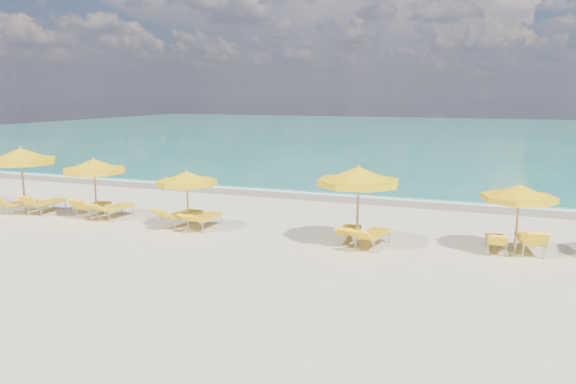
% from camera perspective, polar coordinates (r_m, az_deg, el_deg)
% --- Properties ---
extents(ground_plane, '(120.00, 120.00, 0.00)m').
position_cam_1_polar(ground_plane, '(18.48, -1.68, -4.43)').
color(ground_plane, beige).
extents(ocean, '(120.00, 80.00, 0.30)m').
position_cam_1_polar(ocean, '(65.02, 15.04, 5.66)').
color(ocean, '#147465').
rests_on(ocean, ground).
extents(wet_sand_band, '(120.00, 2.60, 0.01)m').
position_cam_1_polar(wet_sand_band, '(25.30, 4.83, -0.49)').
color(wet_sand_band, tan).
rests_on(wet_sand_band, ground).
extents(foam_line, '(120.00, 1.20, 0.03)m').
position_cam_1_polar(foam_line, '(26.05, 5.33, -0.19)').
color(foam_line, white).
rests_on(foam_line, ground).
extents(whitecap_near, '(14.00, 0.36, 0.05)m').
position_cam_1_polar(whitecap_near, '(36.20, 0.00, 2.74)').
color(whitecap_near, white).
rests_on(whitecap_near, ground).
extents(whitecap_far, '(18.00, 0.30, 0.05)m').
position_cam_1_polar(whitecap_far, '(40.75, 22.51, 2.80)').
color(whitecap_far, white).
rests_on(whitecap_far, ground).
extents(umbrella_1, '(3.20, 3.20, 2.62)m').
position_cam_1_polar(umbrella_1, '(23.51, -25.49, 3.26)').
color(umbrella_1, tan).
rests_on(umbrella_1, ground).
extents(umbrella_2, '(2.90, 2.90, 2.29)m').
position_cam_1_polar(umbrella_2, '(21.70, -19.12, 2.45)').
color(umbrella_2, tan).
rests_on(umbrella_2, ground).
extents(umbrella_3, '(2.46, 2.46, 2.08)m').
position_cam_1_polar(umbrella_3, '(19.16, -10.24, 1.35)').
color(umbrella_3, tan).
rests_on(umbrella_3, ground).
extents(umbrella_4, '(3.09, 3.09, 2.52)m').
position_cam_1_polar(umbrella_4, '(16.81, 7.16, 1.52)').
color(umbrella_4, tan).
rests_on(umbrella_4, ground).
extents(umbrella_5, '(2.24, 2.24, 2.12)m').
position_cam_1_polar(umbrella_5, '(17.20, 22.42, -0.14)').
color(umbrella_5, tan).
rests_on(umbrella_5, ground).
extents(lounger_1_left, '(0.70, 1.74, 0.80)m').
position_cam_1_polar(lounger_1_left, '(24.29, -25.67, -1.40)').
color(lounger_1_left, '#A5A8AD').
rests_on(lounger_1_left, ground).
extents(lounger_1_right, '(0.68, 1.94, 0.88)m').
position_cam_1_polar(lounger_1_right, '(23.82, -23.30, -1.37)').
color(lounger_1_right, '#A5A8AD').
rests_on(lounger_1_right, ground).
extents(lounger_2_left, '(0.76, 1.90, 0.86)m').
position_cam_1_polar(lounger_2_left, '(22.55, -19.19, -1.73)').
color(lounger_2_left, '#A5A8AD').
rests_on(lounger_2_left, ground).
extents(lounger_2_right, '(0.83, 2.00, 0.77)m').
position_cam_1_polar(lounger_2_right, '(21.93, -17.21, -1.94)').
color(lounger_2_right, '#A5A8AD').
rests_on(lounger_2_right, ground).
extents(lounger_3_left, '(1.03, 2.09, 0.85)m').
position_cam_1_polar(lounger_3_left, '(20.02, -10.79, -2.75)').
color(lounger_3_left, '#A5A8AD').
rests_on(lounger_3_left, ground).
extents(lounger_3_right, '(0.71, 1.98, 0.76)m').
position_cam_1_polar(lounger_3_right, '(19.55, -8.49, -3.02)').
color(lounger_3_right, '#A5A8AD').
rests_on(lounger_3_right, ground).
extents(lounger_4_left, '(0.72, 1.81, 0.71)m').
position_cam_1_polar(lounger_4_left, '(17.76, 6.25, -4.38)').
color(lounger_4_left, '#A5A8AD').
rests_on(lounger_4_left, ground).
extents(lounger_4_right, '(0.96, 2.01, 0.79)m').
position_cam_1_polar(lounger_4_right, '(17.26, 8.55, -4.79)').
color(lounger_4_right, '#A5A8AD').
rests_on(lounger_4_right, ground).
extents(lounger_5_left, '(0.68, 1.67, 0.73)m').
position_cam_1_polar(lounger_5_left, '(17.72, 20.31, -5.02)').
color(lounger_5_left, '#A5A8AD').
rests_on(lounger_5_left, ground).
extents(lounger_5_right, '(0.92, 1.93, 0.89)m').
position_cam_1_polar(lounger_5_right, '(17.91, 23.32, -4.96)').
color(lounger_5_right, '#A5A8AD').
rests_on(lounger_5_right, ground).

